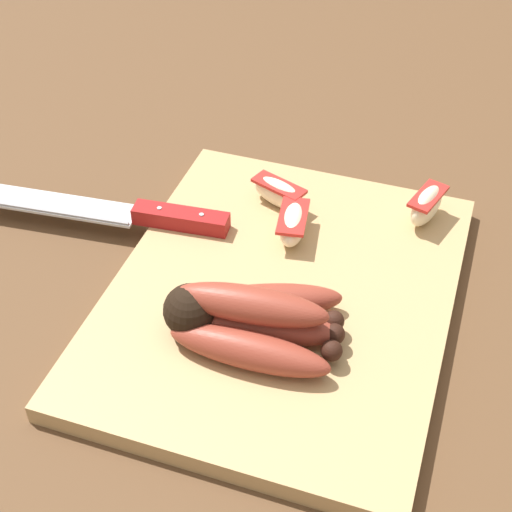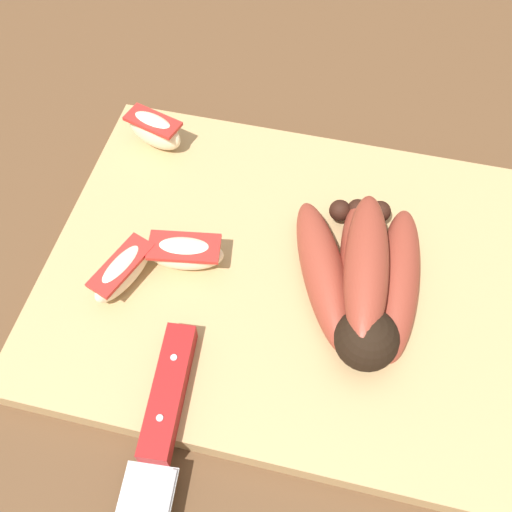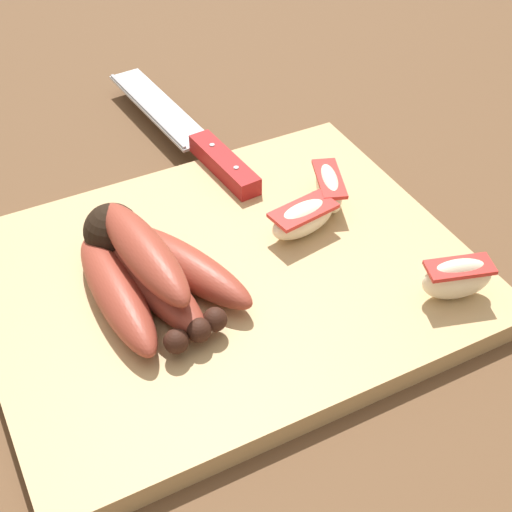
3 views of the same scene
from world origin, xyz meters
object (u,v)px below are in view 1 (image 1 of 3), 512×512
(banana_bunch, at_px, (249,320))
(apple_wedge_far, at_px, (427,205))
(apple_wedge_middle, at_px, (279,193))
(chefs_knife, at_px, (136,214))
(apple_wedge_near, at_px, (293,223))

(banana_bunch, height_order, apple_wedge_far, banana_bunch)
(apple_wedge_middle, relative_size, apple_wedge_far, 1.11)
(apple_wedge_middle, bearing_deg, apple_wedge_far, 98.92)
(banana_bunch, bearing_deg, chefs_knife, -125.77)
(chefs_knife, height_order, apple_wedge_middle, apple_wedge_middle)
(apple_wedge_near, bearing_deg, banana_bunch, 1.38)
(apple_wedge_near, xyz_separation_m, apple_wedge_far, (-0.07, 0.12, 0.00))
(chefs_knife, height_order, apple_wedge_near, apple_wedge_near)
(banana_bunch, height_order, chefs_knife, banana_bunch)
(chefs_knife, bearing_deg, banana_bunch, 54.23)
(apple_wedge_middle, bearing_deg, apple_wedge_near, 33.12)
(banana_bunch, xyz_separation_m, apple_wedge_far, (-0.21, 0.12, -0.00))
(banana_bunch, relative_size, chefs_knife, 0.57)
(apple_wedge_near, distance_m, apple_wedge_far, 0.14)
(banana_bunch, relative_size, apple_wedge_far, 2.65)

